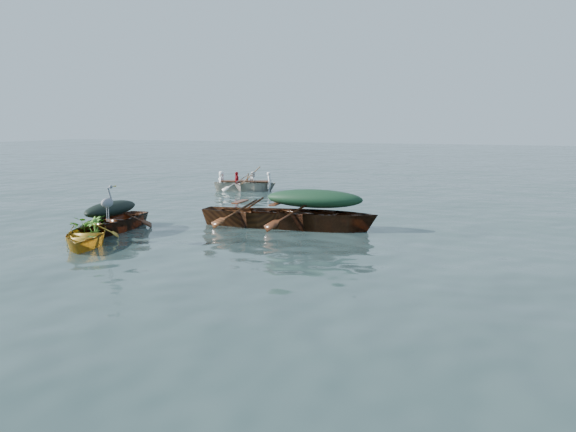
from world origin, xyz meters
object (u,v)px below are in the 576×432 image
Objects in this scene: heron at (107,209)px; rowed_boat at (245,191)px; open_wooden_boat at (258,226)px; yellow_dinghy at (86,245)px; dark_covered_boat at (112,232)px; green_tarp_boat at (314,229)px.

rowed_boat is at bearing 68.19° from heron.
open_wooden_boat is 8.76m from rowed_boat.
yellow_dinghy is 4.85m from open_wooden_boat.
green_tarp_boat is at bearing 21.28° from dark_covered_boat.
dark_covered_boat is 4.12× the size of heron.
yellow_dinghy is at bearing 169.32° from rowed_boat.
open_wooden_boat reaches higher than dark_covered_boat.
heron is at bearing -57.29° from dark_covered_boat.
dark_covered_boat is (-0.53, 1.60, 0.00)m from yellow_dinghy.
green_tarp_boat is (5.08, 2.47, 0.00)m from dark_covered_boat.
open_wooden_boat is at bearing 24.63° from heron.
yellow_dinghy is at bearing -76.37° from dark_covered_boat.
open_wooden_boat reaches higher than yellow_dinghy.
green_tarp_boat is 1.30× the size of rowed_boat.
heron is at bearing 126.36° from green_tarp_boat.
rowed_boat is (-5.93, 7.48, 0.00)m from green_tarp_boat.
yellow_dinghy is 6.11m from green_tarp_boat.
dark_covered_boat is at bearing 109.89° from green_tarp_boat.
yellow_dinghy is 11.64m from rowed_boat.
open_wooden_boat is 4.42m from heron.
green_tarp_boat is 5.63m from heron.
yellow_dinghy is 0.83× the size of dark_covered_boat.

